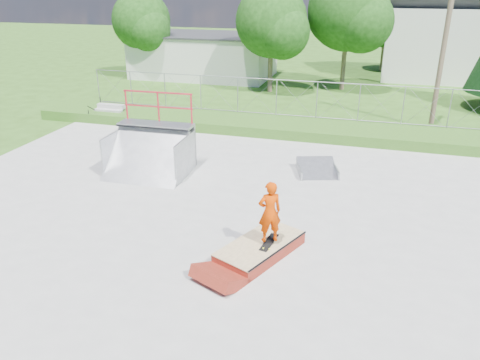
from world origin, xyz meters
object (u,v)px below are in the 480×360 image
at_px(quarter_pipe, 147,138).
at_px(flat_bank_ramp, 317,169).
at_px(grind_box, 260,249).
at_px(skater, 270,214).

height_order(quarter_pipe, flat_bank_ramp, quarter_pipe).
height_order(grind_box, skater, skater).
xyz_separation_m(flat_bank_ramp, skater, (-0.48, -6.09, 1.03)).
distance_m(quarter_pipe, flat_bank_ramp, 6.42).
height_order(flat_bank_ramp, skater, skater).
bearing_deg(quarter_pipe, grind_box, -40.54).
relative_size(grind_box, skater, 1.69).
bearing_deg(flat_bank_ramp, quarter_pipe, 178.83).
xyz_separation_m(grind_box, flat_bank_ramp, (0.71, 6.08, 0.03)).
bearing_deg(grind_box, skater, 21.33).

